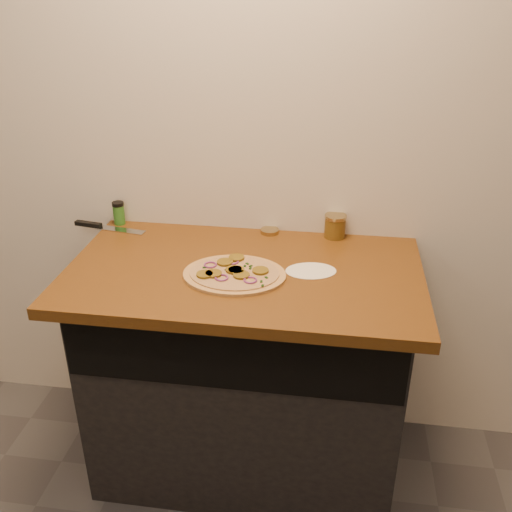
% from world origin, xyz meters
% --- Properties ---
extents(cabinet, '(1.10, 0.60, 0.86)m').
position_xyz_m(cabinet, '(0.00, 1.45, 0.43)').
color(cabinet, black).
rests_on(cabinet, ground).
extents(countertop, '(1.20, 0.70, 0.04)m').
position_xyz_m(countertop, '(0.00, 1.42, 0.88)').
color(countertop, brown).
rests_on(countertop, cabinet).
extents(pizza, '(0.34, 0.34, 0.02)m').
position_xyz_m(pizza, '(-0.02, 1.36, 0.91)').
color(pizza, tan).
rests_on(pizza, countertop).
extents(chefs_knife, '(0.30, 0.08, 0.02)m').
position_xyz_m(chefs_knife, '(-0.60, 1.67, 0.91)').
color(chefs_knife, '#B7BAC1').
rests_on(chefs_knife, countertop).
extents(mason_jar_lid, '(0.08, 0.08, 0.02)m').
position_xyz_m(mason_jar_lid, '(0.05, 1.72, 0.91)').
color(mason_jar_lid, tan).
rests_on(mason_jar_lid, countertop).
extents(salsa_jar, '(0.08, 0.08, 0.09)m').
position_xyz_m(salsa_jar, '(0.30, 1.72, 0.94)').
color(salsa_jar, maroon).
rests_on(salsa_jar, countertop).
extents(spice_shaker, '(0.05, 0.05, 0.09)m').
position_xyz_m(spice_shaker, '(-0.55, 1.72, 0.95)').
color(spice_shaker, '#2C6821').
rests_on(spice_shaker, countertop).
extents(flour_spill, '(0.20, 0.20, 0.00)m').
position_xyz_m(flour_spill, '(0.23, 1.43, 0.90)').
color(flour_spill, white).
rests_on(flour_spill, countertop).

